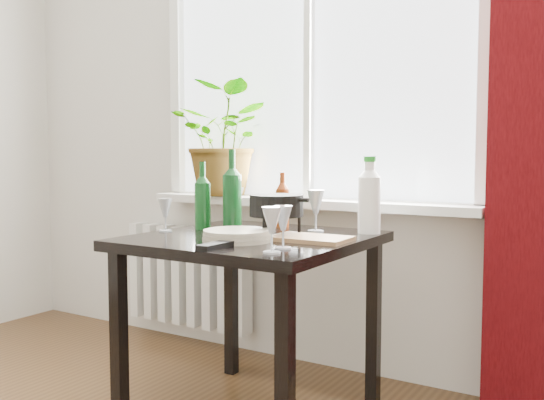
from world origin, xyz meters
The scene contains 18 objects.
window centered at (0.00, 2.22, 1.60)m, with size 1.72×0.08×1.62m.
windowsill centered at (0.00, 2.15, 0.82)m, with size 1.72×0.20×0.04m.
radiator centered at (-0.75, 2.18, 0.38)m, with size 0.80×0.10×0.55m.
table centered at (0.10, 1.55, 0.65)m, with size 0.85×0.85×0.74m.
potted_plant centered at (-0.45, 2.14, 1.13)m, with size 0.52×0.45×0.58m, color #227920.
wine_bottle_left centered at (-0.20, 1.62, 0.88)m, with size 0.07×0.07×0.29m, color #0C4315, non-canonical shape.
wine_bottle_right centered at (-0.09, 1.68, 0.91)m, with size 0.08×0.08×0.35m, color #0B3D15, non-canonical shape.
bottle_amber centered at (0.06, 1.85, 0.86)m, with size 0.06×0.06×0.25m, color maroon, non-canonical shape.
cleaning_bottle centered at (0.46, 1.86, 0.90)m, with size 0.09×0.09×0.32m, color white, non-canonical shape.
wineglass_front_right centered at (0.39, 1.23, 0.82)m, with size 0.06×0.06×0.15m, color silver, non-canonical shape.
wineglass_far_right centered at (0.37, 1.33, 0.82)m, with size 0.06×0.06×0.15m, color #B3B6C1, non-canonical shape.
wineglass_back_center centered at (0.26, 1.79, 0.83)m, with size 0.08×0.08×0.18m, color #B5BAC3, non-canonical shape.
wineglass_back_left centered at (-0.11, 1.73, 0.83)m, with size 0.08×0.08×0.18m, color silver, non-canonical shape.
wineglass_front_left centered at (-0.28, 1.47, 0.81)m, with size 0.06×0.06×0.14m, color silver, non-canonical shape.
plate_stack centered at (0.14, 1.40, 0.76)m, with size 0.26×0.26×0.04m, color beige.
fondue_pot centered at (0.19, 1.59, 0.82)m, with size 0.24×0.21×0.16m, color black, non-canonical shape.
tv_remote centered at (0.17, 1.23, 0.75)m, with size 0.05×0.18×0.02m, color black.
cutting_board centered at (0.36, 1.55, 0.75)m, with size 0.29×0.19×0.02m, color #9D7246.
Camera 1 is at (1.41, -0.42, 1.06)m, focal length 40.00 mm.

